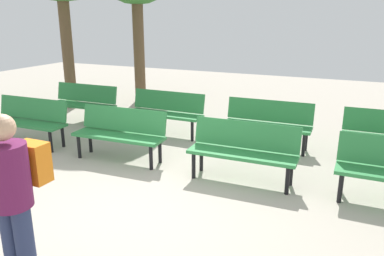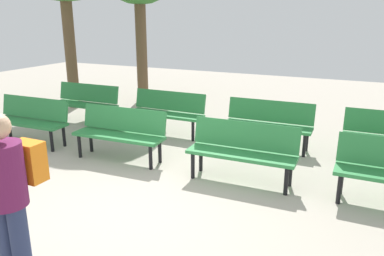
{
  "view_description": "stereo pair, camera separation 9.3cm",
  "coord_description": "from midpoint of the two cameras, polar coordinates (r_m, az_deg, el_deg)",
  "views": [
    {
      "loc": [
        2.54,
        -3.59,
        2.4
      ],
      "look_at": [
        0.0,
        2.07,
        0.55
      ],
      "focal_mm": 35.73,
      "sensor_mm": 36.0,
      "label": 1
    },
    {
      "loc": [
        2.63,
        -3.55,
        2.4
      ],
      "look_at": [
        0.0,
        2.07,
        0.55
      ],
      "focal_mm": 35.73,
      "sensor_mm": 36.0,
      "label": 2
    }
  ],
  "objects": [
    {
      "name": "bench_r1_c2",
      "position": [
        7.19,
        10.88,
        1.01
      ],
      "size": [
        1.61,
        0.52,
        0.87
      ],
      "rotation": [
        0.0,
        0.0,
        0.02
      ],
      "color": "#2D8442",
      "rests_on": "ground_plane"
    },
    {
      "name": "bench_r0_c1",
      "position": [
        6.6,
        -11.05,
        -0.42
      ],
      "size": [
        1.62,
        0.54,
        0.87
      ],
      "rotation": [
        0.0,
        0.0,
        0.04
      ],
      "color": "#2D8442",
      "rests_on": "ground_plane"
    },
    {
      "name": "bench_r1_c0",
      "position": [
        9.06,
        -16.15,
        3.85
      ],
      "size": [
        1.61,
        0.51,
        0.87
      ],
      "rotation": [
        0.0,
        0.0,
        0.02
      ],
      "color": "#2D8442",
      "rests_on": "ground_plane"
    },
    {
      "name": "visitor_with_backpack",
      "position": [
        3.61,
        -25.59,
        -9.01
      ],
      "size": [
        0.34,
        0.52,
        1.65
      ],
      "rotation": [
        0.0,
        0.0,
        3.14
      ],
      "color": "navy",
      "rests_on": "ground_plane"
    },
    {
      "name": "ground_plane",
      "position": [
        5.02,
        -10.5,
        -12.25
      ],
      "size": [
        24.0,
        24.0,
        0.0
      ],
      "primitive_type": "plane",
      "color": "#B2A899"
    },
    {
      "name": "bench_r0_c0",
      "position": [
        7.91,
        -23.47,
        1.33
      ],
      "size": [
        1.61,
        0.52,
        0.87
      ],
      "rotation": [
        0.0,
        0.0,
        0.03
      ],
      "color": "#2D8442",
      "rests_on": "ground_plane"
    },
    {
      "name": "bench_r1_c1",
      "position": [
        7.91,
        -4.24,
        2.68
      ],
      "size": [
        1.6,
        0.48,
        0.87
      ],
      "rotation": [
        0.0,
        0.0,
        0.0
      ],
      "color": "#2D8442",
      "rests_on": "ground_plane"
    },
    {
      "name": "bench_r0_c2",
      "position": [
        5.69,
        7.23,
        -2.99
      ],
      "size": [
        1.61,
        0.52,
        0.87
      ],
      "rotation": [
        0.0,
        0.0,
        0.02
      ],
      "color": "#2D8442",
      "rests_on": "ground_plane"
    }
  ]
}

